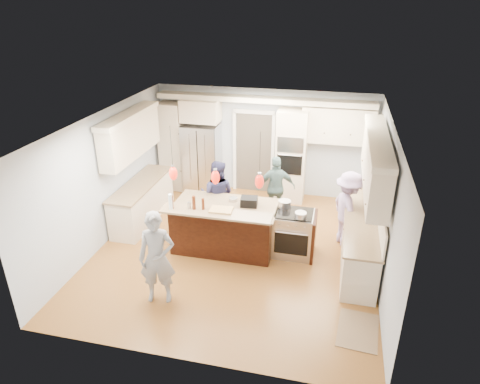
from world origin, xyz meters
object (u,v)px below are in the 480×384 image
(person_bar_end, at_px, (157,258))
(kitchen_island, at_px, (225,226))
(person_far_left, at_px, (217,195))
(island_range, at_px, (295,233))
(refrigerator, at_px, (202,159))

(person_bar_end, bearing_deg, kitchen_island, 57.65)
(person_bar_end, height_order, person_far_left, person_bar_end)
(kitchen_island, height_order, island_range, kitchen_island)
(kitchen_island, xyz_separation_m, person_bar_end, (-0.65, -1.87, 0.34))
(island_range, relative_size, person_far_left, 0.58)
(kitchen_island, height_order, person_bar_end, person_bar_end)
(kitchen_island, xyz_separation_m, island_range, (1.41, 0.08, -0.03))
(kitchen_island, distance_m, island_range, 1.41)
(refrigerator, bearing_deg, kitchen_island, -63.09)
(kitchen_island, distance_m, person_bar_end, 2.01)
(refrigerator, distance_m, island_range, 3.71)
(refrigerator, relative_size, person_far_left, 1.14)
(refrigerator, bearing_deg, person_bar_end, -81.67)
(island_range, height_order, person_far_left, person_far_left)
(refrigerator, xyz_separation_m, kitchen_island, (1.30, -2.57, -0.41))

